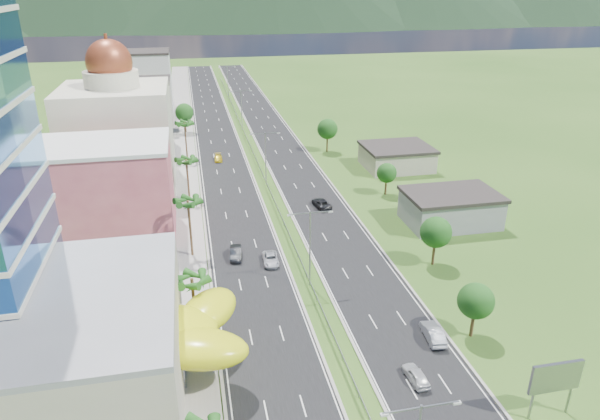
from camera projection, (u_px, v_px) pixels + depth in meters
ground at (328, 327)px, 64.21m from camera, size 500.00×500.00×0.00m
road_left at (217, 136)px, 143.71m from camera, size 11.00×260.00×0.04m
road_right at (272, 133)px, 146.55m from camera, size 11.00×260.00×0.04m
sidewalk_left at (181, 137)px, 141.90m from camera, size 7.00×260.00×0.12m
median_guardrail at (253, 151)px, 128.70m from camera, size 0.10×216.06×0.76m
streetlight_median_b at (310, 241)px, 70.54m from camera, size 6.04×0.25×11.00m
streetlight_median_c at (265, 153)px, 106.51m from camera, size 6.04×0.25×11.00m
streetlight_median_d at (241, 106)px, 146.97m from camera, size 6.04×0.25×11.00m
streetlight_median_e at (228, 79)px, 187.43m from camera, size 6.04×0.25×11.00m
mall_podium at (19, 358)px, 50.60m from camera, size 30.00×24.00×11.00m
lime_canopy at (151, 334)px, 54.86m from camera, size 18.00×15.00×7.40m
pink_shophouse at (107, 192)px, 84.73m from camera, size 20.00×15.00×15.00m
domed_building at (119, 132)px, 103.89m from camera, size 20.00×20.00×28.70m
midrise_grey at (135, 119)px, 127.89m from camera, size 16.00×15.00×16.00m
midrise_beige at (142, 106)px, 148.26m from camera, size 16.00×15.00×13.00m
midrise_white at (145, 82)px, 167.95m from camera, size 16.00×15.00×18.00m
billboard at (556, 379)px, 49.49m from camera, size 5.20×0.35×6.20m
shed_near at (450, 210)px, 90.99m from camera, size 15.00×10.00×5.00m
shed_far at (396, 158)px, 118.47m from camera, size 14.00×12.00×4.40m
palm_tree_b at (192, 282)px, 60.29m from camera, size 3.60×3.60×8.10m
palm_tree_c at (188, 204)px, 77.71m from camera, size 3.60×3.60×9.60m
palm_tree_d at (186, 162)px, 98.77m from camera, size 3.60×3.60×8.60m
palm_tree_e at (185, 125)px, 120.95m from camera, size 3.60×3.60×9.40m
leafy_tree_lfar at (184, 113)px, 144.50m from camera, size 4.90×4.90×8.05m
leafy_tree_ra at (476, 301)px, 60.85m from camera, size 4.20×4.20×6.90m
leafy_tree_rb at (436, 232)px, 76.55m from camera, size 4.55×4.55×7.47m
leafy_tree_rc at (387, 173)px, 102.61m from camera, size 3.85×3.85×6.33m
leafy_tree_rd at (327, 129)px, 128.35m from camera, size 4.90×4.90×8.05m
mountain_ridge at (266, 27)px, 480.18m from camera, size 860.00×140.00×90.00m
car_dark_left at (236, 253)px, 80.10m from camera, size 2.13×4.86×1.55m
car_silver_mid_left at (271, 259)px, 78.57m from camera, size 2.46×4.87×1.32m
car_yellow_far_left at (218, 158)px, 123.54m from camera, size 1.91×4.41×1.27m
car_white_near_right at (416, 375)px, 55.38m from camera, size 1.94×4.21×1.40m
car_silver_right at (433, 333)px, 61.79m from camera, size 2.23×5.13×1.64m
car_dark_far_right at (321, 203)px, 98.09m from camera, size 3.15×5.60×1.48m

